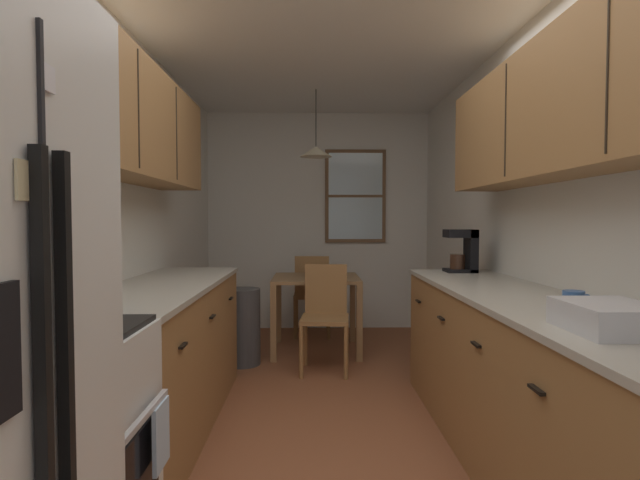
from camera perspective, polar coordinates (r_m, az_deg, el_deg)
ground_plane at (r=3.48m, az=0.51°, el=-19.39°), size 12.00×12.00×0.00m
wall_left at (r=3.47m, az=-22.40°, el=1.94°), size 0.10×9.00×2.55m
wall_right at (r=3.54m, az=22.94°, el=1.94°), size 0.10×9.00×2.55m
wall_back at (r=5.88m, az=-0.23°, el=2.18°), size 4.40×0.10×2.55m
ceiling_slab at (r=3.49m, az=0.53°, el=24.26°), size 4.40×9.00×0.08m
stove_range at (r=2.03m, az=-29.70°, el=-21.70°), size 0.66×0.61×1.10m
counter_left at (r=3.23m, az=-17.88°, el=-12.82°), size 0.64×2.10×0.90m
upper_cabinets_left at (r=3.16m, az=-20.95°, el=12.59°), size 0.33×2.18×0.66m
counter_right at (r=2.66m, az=24.18°, el=-16.17°), size 0.64×3.12×0.90m
upper_cabinets_right at (r=2.61m, az=28.05°, el=14.16°), size 0.33×2.80×0.67m
dining_table at (r=4.83m, az=-0.46°, el=-5.75°), size 0.84×0.78×0.73m
dining_chair_near at (r=4.27m, az=0.62°, el=-8.32°), size 0.43×0.43×0.90m
dining_chair_far at (r=5.44m, az=-0.93°, el=-6.01°), size 0.41×0.41×0.90m
pendant_light at (r=4.83m, az=-0.47°, el=10.24°), size 0.31×0.31×0.65m
back_window at (r=5.84m, az=4.12°, el=5.09°), size 0.71×0.05×1.09m
trash_bin at (r=4.50m, az=-8.99°, el=-9.89°), size 0.32×0.32×0.68m
storage_canister at (r=2.35m, az=-23.93°, el=-5.03°), size 0.12×0.12×0.19m
dish_towel at (r=2.02m, az=-17.95°, el=-20.73°), size 0.02×0.16×0.24m
coffee_maker at (r=3.82m, az=16.39°, el=-1.10°), size 0.22×0.18×0.32m
mug_spare at (r=2.36m, az=27.36°, el=-6.29°), size 0.13×0.09×0.09m
dish_rack at (r=1.99m, az=30.57°, el=-7.74°), size 0.28×0.34×0.10m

